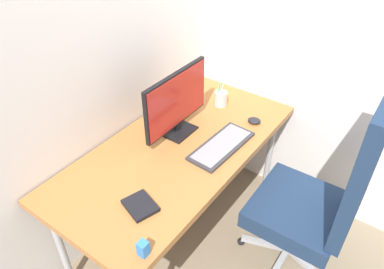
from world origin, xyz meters
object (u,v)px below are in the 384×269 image
Objects in this scene: office_chair at (324,196)px; pen_holder at (221,98)px; desk_clamp_accessory at (143,249)px; notebook at (140,206)px; keyboard at (222,146)px; monitor at (177,102)px; mouse at (254,121)px.

pen_holder is at bearing 70.59° from office_chair.
pen_holder is 2.27× the size of desk_clamp_accessory.
keyboard is at bearing 10.94° from notebook.
pen_holder is at bearing -7.50° from monitor.
keyboard is at bearing -85.09° from monitor.
notebook is at bearing -169.95° from pen_holder.
office_chair is 0.95m from monitor.
keyboard is (-0.08, 0.59, 0.11)m from office_chair.
pen_holder is at bearing 27.63° from notebook.
monitor reaches higher than notebook.
keyboard is 5.39× the size of mouse.
monitor reaches higher than keyboard.
desk_clamp_accessory is at bearing -116.95° from notebook.
mouse reaches higher than keyboard.
mouse reaches higher than notebook.
monitor is 0.88m from desk_clamp_accessory.
office_chair reaches higher than pen_holder.
desk_clamp_accessory is (-0.18, -0.19, 0.03)m from notebook.
pen_holder is (0.38, 0.24, 0.04)m from keyboard.
keyboard is (0.03, -0.30, -0.20)m from monitor.
pen_holder is 1.00m from notebook.
keyboard is at bearing 163.15° from mouse.
pen_holder reaches higher than mouse.
notebook is at bearing -158.66° from monitor.
monitor reaches higher than mouse.
pen_holder is at bearing 17.16° from desk_clamp_accessory.
pen_holder reaches higher than desk_clamp_accessory.
notebook is (-0.61, 0.07, 0.00)m from keyboard.
mouse is 0.50× the size of pen_holder.
pen_holder is 1.22m from desk_clamp_accessory.
pen_holder reaches higher than notebook.
mouse is at bearing -100.38° from pen_holder.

